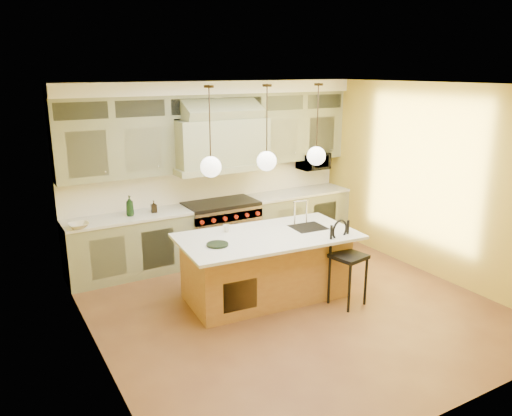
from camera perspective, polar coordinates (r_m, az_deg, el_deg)
floor at (r=6.85m, az=4.11°, el=-11.15°), size 5.00×5.00×0.00m
ceiling at (r=6.12m, az=4.65°, el=13.89°), size 5.00×5.00×0.00m
wall_back at (r=8.46m, az=-5.20°, el=4.45°), size 5.00×0.00×5.00m
wall_front at (r=4.59m, az=22.24°, el=-6.39°), size 5.00×0.00×5.00m
wall_left at (r=5.39m, az=-18.25°, el=-2.80°), size 0.00×5.00×5.00m
wall_right at (r=7.98m, az=19.43°, el=2.93°), size 0.00×5.00×5.00m
back_cabinetry at (r=8.23m, az=-4.41°, el=4.01°), size 5.00×0.77×2.90m
range at (r=8.39m, az=-4.01°, el=-2.43°), size 1.20×0.74×0.96m
kitchen_island at (r=6.93m, az=1.21°, el=-6.48°), size 2.49×1.45×1.35m
counter_stool at (r=6.77m, az=10.33°, el=-5.60°), size 0.47×0.47×1.16m
microwave at (r=9.23m, az=6.57°, el=5.35°), size 0.54×0.37×0.30m
oil_bottle_a at (r=7.72m, az=-14.24°, el=0.24°), size 0.13×0.13×0.31m
oil_bottle_b at (r=7.84m, az=-11.60°, el=0.16°), size 0.09×0.09×0.19m
fruit_bowl at (r=7.37m, az=-19.59°, el=-1.90°), size 0.29×0.29×0.07m
cup at (r=6.86m, az=-3.38°, el=-2.35°), size 0.11×0.11×0.10m
pendant_left at (r=6.15m, az=-5.19°, el=4.97°), size 0.26×0.26×1.11m
pendant_center at (r=6.52m, az=1.23°, el=5.63°), size 0.26×0.26×1.11m
pendant_right at (r=6.96m, az=6.91°, el=6.16°), size 0.26×0.26×1.11m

